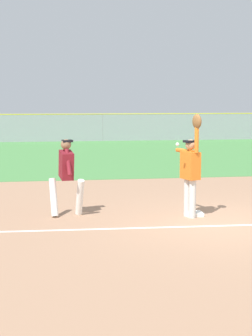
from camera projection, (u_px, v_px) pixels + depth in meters
The scene contains 11 objects.
ground_plane at pixel (220, 223), 11.43m from camera, with size 72.18×72.18×0.00m, color tan.
outfield_grass at pixel (121, 154), 25.72m from camera, with size 54.48×16.10×0.01m, color #4C8C47.
chalk_foul_line at pixel (10, 231), 10.70m from camera, with size 12.00×0.10×0.01m, color white.
first_base at pixel (194, 214), 12.18m from camera, with size 0.38×0.38×0.08m, color white.
fielder at pixel (191, 167), 11.88m from camera, with size 0.41×0.88×2.28m.
runner at pixel (66, 172), 12.00m from camera, with size 0.79×0.84×1.72m.
baseball at pixel (177, 144), 11.48m from camera, with size 0.07×0.07×0.07m, color white.
outfield_fence at pixel (103, 127), 33.50m from camera, with size 54.56×0.08×1.70m.
parked_car_white at pixel (74, 128), 36.27m from camera, with size 4.43×2.17×1.25m.
parked_car_green at pixel (157, 127), 37.64m from camera, with size 4.42×2.17×1.25m.
parked_car_black at pixel (236, 126), 38.17m from camera, with size 4.48×2.28×1.25m.
Camera 1 is at (-3.65, -10.76, 2.60)m, focal length 58.16 mm.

